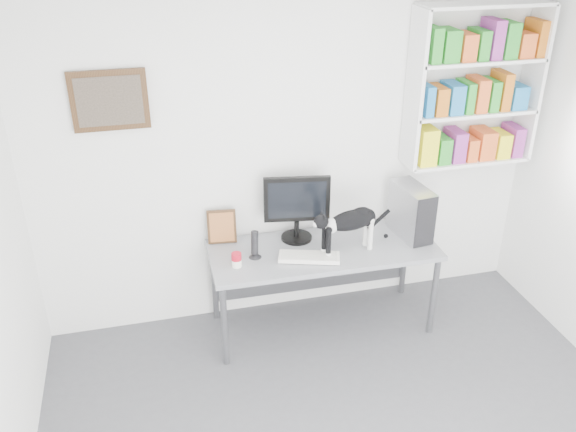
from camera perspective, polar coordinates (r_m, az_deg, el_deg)
The scene contains 11 objects.
room at distance 3.06m, azimuth 9.95°, elevation -8.11°, with size 4.01×4.01×2.70m.
bookshelf at distance 4.97m, azimuth 17.07°, elevation 11.52°, with size 1.03×0.28×1.24m, color white.
wall_art at distance 4.40m, azimuth -16.36°, elevation 10.32°, with size 0.52×0.04×0.42m, color #462D16.
desk at distance 4.90m, azimuth 3.23°, elevation -6.69°, with size 1.75×0.68×0.73m, color gray.
monitor at distance 4.70m, azimuth 0.82°, elevation 0.76°, with size 0.51×0.24×0.54m, color black.
keyboard at distance 4.56m, azimuth 1.99°, elevation -3.84°, with size 0.45×0.17×0.03m, color white.
pc_tower at distance 4.89m, azimuth 11.44°, elevation 0.45°, with size 0.19×0.42×0.42m, color #BBBBC0.
speaker at distance 4.53m, azimuth -3.13°, elevation -2.65°, with size 0.10×0.10×0.22m, color black.
leaning_print at distance 4.75m, azimuth -6.22°, elevation -0.94°, with size 0.22×0.09×0.28m, color #462D16.
soup_can at distance 4.46m, azimuth -4.84°, elevation -4.11°, with size 0.07×0.07×0.11m, color red.
cat at distance 4.59m, azimuth 5.78°, elevation -1.40°, with size 0.59×0.16×0.36m, color black, non-canonical shape.
Camera 1 is at (-1.11, -2.25, 3.11)m, focal length 38.00 mm.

